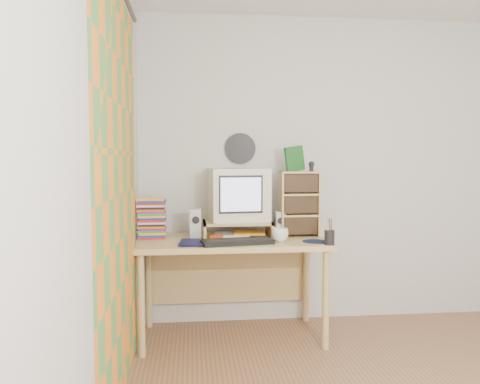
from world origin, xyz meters
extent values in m
plane|color=silver|center=(0.00, 1.75, 1.25)|extent=(3.50, 0.00, 3.50)
plane|color=silver|center=(-1.75, 0.00, 1.25)|extent=(0.00, 3.50, 3.50)
plane|color=orange|center=(-1.71, 0.48, 1.15)|extent=(0.00, 2.20, 2.20)
cylinder|color=black|center=(-0.93, 1.73, 1.43)|extent=(0.25, 0.02, 0.25)
cube|color=tan|center=(-1.03, 1.38, 0.73)|extent=(1.40, 0.70, 0.04)
cube|color=tan|center=(-1.03, 1.71, 0.38)|extent=(1.33, 0.02, 0.41)
cylinder|color=tan|center=(-1.67, 1.09, 0.35)|extent=(0.05, 0.05, 0.71)
cylinder|color=tan|center=(-0.39, 1.09, 0.35)|extent=(0.05, 0.05, 0.71)
cylinder|color=tan|center=(-1.67, 1.67, 0.35)|extent=(0.05, 0.05, 0.71)
cylinder|color=tan|center=(-0.39, 1.67, 0.35)|extent=(0.05, 0.05, 0.71)
cube|color=tan|center=(-1.23, 1.48, 0.81)|extent=(0.02, 0.30, 0.12)
cube|color=tan|center=(-0.73, 1.48, 0.81)|extent=(0.02, 0.30, 0.12)
cube|color=tan|center=(-0.98, 1.48, 0.86)|extent=(0.52, 0.30, 0.02)
cube|color=beige|center=(-0.96, 1.53, 1.07)|extent=(0.47, 0.47, 0.40)
cube|color=silver|center=(-1.30, 1.42, 0.86)|extent=(0.09, 0.09, 0.22)
cube|color=silver|center=(-0.65, 1.46, 0.85)|extent=(0.08, 0.08, 0.19)
cube|color=black|center=(-1.01, 1.16, 0.77)|extent=(0.52, 0.25, 0.03)
cube|color=tan|center=(-0.50, 1.48, 1.00)|extent=(0.30, 0.17, 0.50)
imported|color=white|center=(-0.69, 1.23, 0.80)|extent=(0.16, 0.16, 0.10)
imported|color=black|center=(-1.41, 1.21, 0.77)|extent=(0.23, 0.18, 0.04)
cylinder|color=#101937|center=(-0.44, 1.20, 0.75)|extent=(0.19, 0.19, 0.00)
cube|color=#C84015|center=(-1.15, 1.29, 0.77)|extent=(0.10, 0.08, 0.04)
cube|color=#18571F|center=(-0.53, 1.50, 1.35)|extent=(0.15, 0.07, 0.19)
camera|label=1|loc=(-1.32, -2.06, 1.34)|focal=35.00mm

